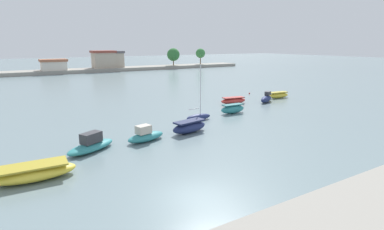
{
  "coord_description": "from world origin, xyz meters",
  "views": [
    {
      "loc": [
        -8.42,
        -13.96,
        8.76
      ],
      "look_at": [
        9.14,
        15.23,
        0.73
      ],
      "focal_mm": 28.41,
      "sensor_mm": 36.0,
      "label": 1
    }
  ],
  "objects_px": {
    "moored_boat_4": "(199,116)",
    "moored_boat_7": "(266,98)",
    "moored_boat_0": "(33,173)",
    "moored_boat_6": "(233,101)",
    "moored_boat_2": "(146,136)",
    "moored_boat_3": "(189,127)",
    "moored_boat_8": "(278,95)",
    "moored_boat_1": "(91,145)",
    "moored_boat_5": "(233,109)",
    "mooring_buoy_2": "(249,93)"
  },
  "relations": [
    {
      "from": "moored_boat_5",
      "to": "moored_boat_6",
      "type": "bearing_deg",
      "value": 52.34
    },
    {
      "from": "moored_boat_5",
      "to": "moored_boat_8",
      "type": "bearing_deg",
      "value": 22.08
    },
    {
      "from": "moored_boat_7",
      "to": "mooring_buoy_2",
      "type": "xyz_separation_m",
      "value": [
        2.95,
        7.18,
        -0.45
      ]
    },
    {
      "from": "mooring_buoy_2",
      "to": "moored_boat_3",
      "type": "bearing_deg",
      "value": -144.6
    },
    {
      "from": "moored_boat_8",
      "to": "moored_boat_1",
      "type": "bearing_deg",
      "value": -156.82
    },
    {
      "from": "moored_boat_6",
      "to": "moored_boat_8",
      "type": "bearing_deg",
      "value": 8.15
    },
    {
      "from": "moored_boat_4",
      "to": "moored_boat_7",
      "type": "bearing_deg",
      "value": 14.97
    },
    {
      "from": "moored_boat_4",
      "to": "moored_boat_5",
      "type": "xyz_separation_m",
      "value": [
        5.67,
        0.8,
        0.12
      ]
    },
    {
      "from": "moored_boat_5",
      "to": "moored_boat_8",
      "type": "xyz_separation_m",
      "value": [
        13.56,
        5.04,
        -0.09
      ]
    },
    {
      "from": "moored_boat_6",
      "to": "moored_boat_5",
      "type": "bearing_deg",
      "value": -120.87
    },
    {
      "from": "moored_boat_5",
      "to": "moored_boat_6",
      "type": "distance_m",
      "value": 6.59
    },
    {
      "from": "moored_boat_2",
      "to": "moored_boat_7",
      "type": "distance_m",
      "value": 24.75
    },
    {
      "from": "moored_boat_1",
      "to": "moored_boat_3",
      "type": "distance_m",
      "value": 9.78
    },
    {
      "from": "moored_boat_4",
      "to": "moored_boat_8",
      "type": "bearing_deg",
      "value": 16.04
    },
    {
      "from": "moored_boat_0",
      "to": "moored_boat_1",
      "type": "xyz_separation_m",
      "value": [
        4.57,
        3.76,
        0.01
      ]
    },
    {
      "from": "moored_boat_0",
      "to": "moored_boat_2",
      "type": "distance_m",
      "value": 10.24
    },
    {
      "from": "moored_boat_2",
      "to": "moored_boat_0",
      "type": "bearing_deg",
      "value": -171.58
    },
    {
      "from": "moored_boat_7",
      "to": "mooring_buoy_2",
      "type": "height_order",
      "value": "moored_boat_7"
    },
    {
      "from": "moored_boat_2",
      "to": "moored_boat_3",
      "type": "distance_m",
      "value": 4.86
    },
    {
      "from": "moored_boat_3",
      "to": "moored_boat_8",
      "type": "height_order",
      "value": "moored_boat_3"
    },
    {
      "from": "moored_boat_2",
      "to": "moored_boat_7",
      "type": "xyz_separation_m",
      "value": [
        23.3,
        8.33,
        0.05
      ]
    },
    {
      "from": "moored_boat_2",
      "to": "mooring_buoy_2",
      "type": "height_order",
      "value": "moored_boat_2"
    },
    {
      "from": "moored_boat_5",
      "to": "moored_boat_7",
      "type": "height_order",
      "value": "moored_boat_7"
    },
    {
      "from": "moored_boat_3",
      "to": "moored_boat_8",
      "type": "relative_size",
      "value": 1.08
    },
    {
      "from": "moored_boat_0",
      "to": "moored_boat_2",
      "type": "height_order",
      "value": "moored_boat_2"
    },
    {
      "from": "moored_boat_3",
      "to": "moored_boat_2",
      "type": "bearing_deg",
      "value": 172.53
    },
    {
      "from": "moored_boat_2",
      "to": "moored_boat_5",
      "type": "bearing_deg",
      "value": 5.53
    },
    {
      "from": "moored_boat_0",
      "to": "moored_boat_4",
      "type": "relative_size",
      "value": 0.83
    },
    {
      "from": "moored_boat_0",
      "to": "moored_boat_6",
      "type": "relative_size",
      "value": 1.26
    },
    {
      "from": "moored_boat_4",
      "to": "moored_boat_8",
      "type": "distance_m",
      "value": 20.1
    },
    {
      "from": "moored_boat_2",
      "to": "mooring_buoy_2",
      "type": "relative_size",
      "value": 15.81
    },
    {
      "from": "moored_boat_2",
      "to": "moored_boat_3",
      "type": "xyz_separation_m",
      "value": [
        4.85,
        0.3,
        0.07
      ]
    },
    {
      "from": "moored_boat_2",
      "to": "moored_boat_5",
      "type": "relative_size",
      "value": 1.15
    },
    {
      "from": "moored_boat_6",
      "to": "moored_boat_7",
      "type": "height_order",
      "value": "moored_boat_7"
    },
    {
      "from": "moored_boat_1",
      "to": "moored_boat_2",
      "type": "height_order",
      "value": "moored_boat_1"
    },
    {
      "from": "moored_boat_4",
      "to": "moored_boat_7",
      "type": "xyz_separation_m",
      "value": [
        14.95,
        4.23,
        0.12
      ]
    },
    {
      "from": "moored_boat_2",
      "to": "moored_boat_3",
      "type": "relative_size",
      "value": 0.94
    },
    {
      "from": "moored_boat_0",
      "to": "moored_boat_3",
      "type": "height_order",
      "value": "moored_boat_3"
    },
    {
      "from": "moored_boat_0",
      "to": "moored_boat_8",
      "type": "distance_m",
      "value": 39.56
    },
    {
      "from": "moored_boat_1",
      "to": "moored_boat_6",
      "type": "xyz_separation_m",
      "value": [
        23.12,
        10.09,
        -0.05
      ]
    },
    {
      "from": "moored_boat_8",
      "to": "moored_boat_5",
      "type": "bearing_deg",
      "value": -153.6
    },
    {
      "from": "moored_boat_0",
      "to": "moored_boat_7",
      "type": "xyz_separation_m",
      "value": [
        32.79,
        12.19,
        0.07
      ]
    },
    {
      "from": "moored_boat_0",
      "to": "moored_boat_5",
      "type": "xyz_separation_m",
      "value": [
        23.52,
        8.76,
        0.07
      ]
    },
    {
      "from": "moored_boat_8",
      "to": "moored_boat_4",
      "type": "bearing_deg",
      "value": -157.09
    },
    {
      "from": "moored_boat_7",
      "to": "moored_boat_0",
      "type": "bearing_deg",
      "value": 172.08
    },
    {
      "from": "moored_boat_0",
      "to": "mooring_buoy_2",
      "type": "bearing_deg",
      "value": 30.51
    },
    {
      "from": "moored_boat_0",
      "to": "moored_boat_6",
      "type": "bearing_deg",
      "value": 28.63
    },
    {
      "from": "moored_boat_4",
      "to": "moored_boat_8",
      "type": "xyz_separation_m",
      "value": [
        19.24,
        5.84,
        0.03
      ]
    },
    {
      "from": "mooring_buoy_2",
      "to": "moored_boat_4",
      "type": "bearing_deg",
      "value": -147.48
    },
    {
      "from": "moored_boat_6",
      "to": "moored_boat_7",
      "type": "bearing_deg",
      "value": -9.57
    }
  ]
}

